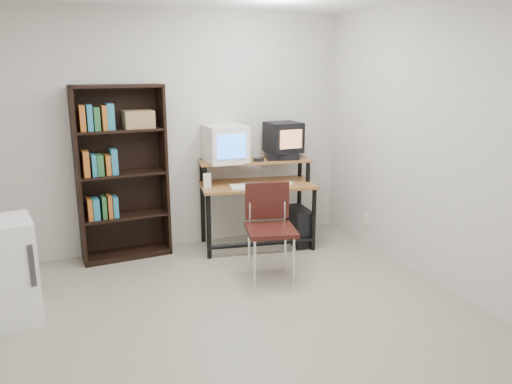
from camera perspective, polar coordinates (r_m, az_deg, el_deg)
name	(u,v)px	position (r m, az deg, el deg)	size (l,w,h in m)	color
floor	(239,324)	(4.15, -1.93, -14.82)	(4.00, 4.00, 0.01)	#A49C87
back_wall	(175,132)	(5.59, -9.30, 6.75)	(4.00, 0.01, 2.60)	beige
front_wall	(421,258)	(2.01, 18.30, -7.15)	(4.00, 0.01, 2.60)	beige
right_wall	(449,148)	(4.76, 21.16, 4.70)	(0.01, 4.00, 2.60)	beige
computer_desk	(257,187)	(5.60, 0.06, 0.62)	(1.34, 0.83, 0.98)	#9B6632
crt_monitor	(225,144)	(5.54, -3.54, 5.51)	(0.43, 0.44, 0.41)	white
vcr	(282,156)	(5.69, 2.95, 4.09)	(0.36, 0.26, 0.08)	black
crt_tv	(283,137)	(5.71, 3.15, 6.27)	(0.38, 0.38, 0.34)	black
cd_spindle	(259,160)	(5.54, 0.29, 3.68)	(0.12, 0.12, 0.05)	#26262B
keyboard	(252,187)	(5.40, -0.45, 0.59)	(0.47, 0.21, 0.04)	white
mousepad	(288,185)	(5.54, 3.69, 0.78)	(0.22, 0.18, 0.01)	black
mouse	(288,184)	(5.54, 3.66, 0.96)	(0.10, 0.06, 0.03)	white
desk_speaker	(207,181)	(5.39, -5.57, 1.25)	(0.08, 0.07, 0.17)	white
pc_tower	(299,226)	(5.81, 4.90, -3.89)	(0.20, 0.45, 0.42)	black
school_chair	(269,220)	(4.82, 1.55, -3.25)	(0.55, 0.55, 0.91)	black
bookshelf	(121,171)	(5.41, -15.15, 2.29)	(0.93, 0.35, 1.83)	black
mini_fridge	(2,272)	(4.48, -27.02, -8.17)	(0.56, 0.56, 0.84)	white
wall_outlet	(366,220)	(5.85, 12.51, -3.12)	(0.02, 0.08, 0.12)	beige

